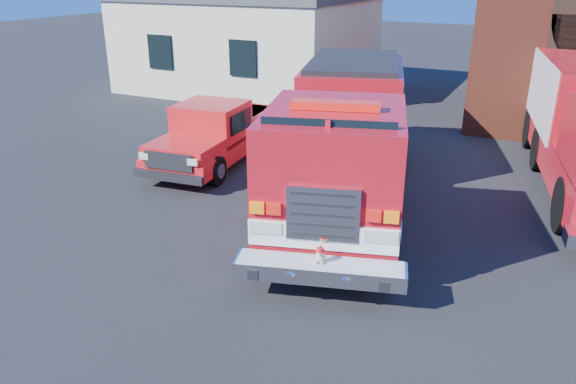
% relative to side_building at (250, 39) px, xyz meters
% --- Properties ---
extents(ground, '(100.00, 100.00, 0.00)m').
position_rel_side_building_xyz_m(ground, '(9.00, -13.00, -2.20)').
color(ground, black).
rests_on(ground, ground).
extents(side_building, '(10.20, 8.20, 4.35)m').
position_rel_side_building_xyz_m(side_building, '(0.00, 0.00, 0.00)').
color(side_building, beige).
rests_on(side_building, ground).
extents(fire_engine, '(5.35, 10.14, 3.01)m').
position_rel_side_building_xyz_m(fire_engine, '(8.87, -10.82, -0.64)').
color(fire_engine, black).
rests_on(fire_engine, ground).
extents(pickup_truck, '(2.51, 5.59, 1.77)m').
position_rel_side_building_xyz_m(pickup_truck, '(4.62, -10.00, -1.37)').
color(pickup_truck, black).
rests_on(pickup_truck, ground).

